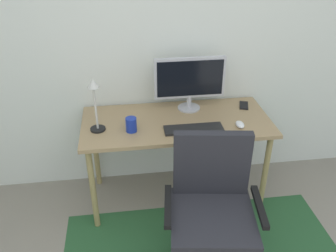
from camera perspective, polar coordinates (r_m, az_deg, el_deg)
The scene contains 9 objects.
wall_back at distance 2.89m, azimuth -2.31°, elevation 14.23°, with size 6.00×0.10×2.60m, color silver.
desk at distance 2.79m, azimuth 1.34°, elevation -0.46°, with size 1.44×0.65×0.75m.
monitor at distance 2.83m, azimuth 3.46°, elevation 7.32°, with size 0.56×0.18×0.43m.
keyboard at distance 2.63m, azimuth 4.07°, elevation -0.45°, with size 0.43×0.13×0.02m, color black.
computer_mouse at distance 2.72m, azimuth 11.32°, elevation 0.24°, with size 0.06×0.10×0.03m, color white.
coffee_cup at distance 2.60m, azimuth -5.84°, elevation 0.21°, with size 0.08×0.08×0.11m, color navy.
cell_phone at distance 3.03m, azimuth 11.91°, elevation 3.22°, with size 0.07×0.14×0.01m, color black.
desk_lamp at distance 2.56m, azimuth -11.55°, elevation 4.23°, with size 0.11×0.11×0.40m.
office_chair at distance 2.38m, azimuth 6.80°, elevation -15.08°, with size 0.63×0.57×0.98m.
Camera 1 is at (-0.27, -0.57, 2.08)m, focal length 38.52 mm.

